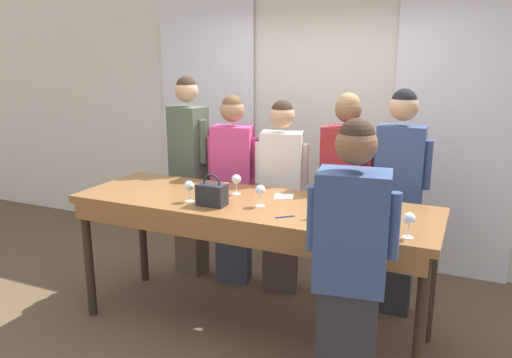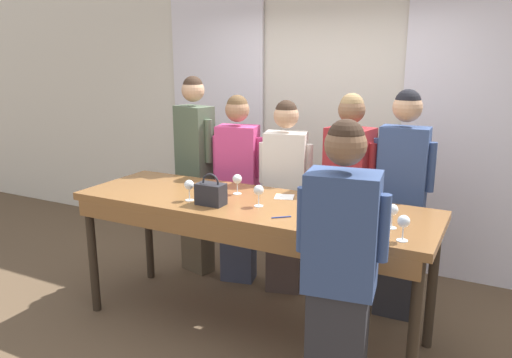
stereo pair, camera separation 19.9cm
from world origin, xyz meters
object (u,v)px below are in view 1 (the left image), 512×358
at_px(wine_glass_center_mid, 189,187).
at_px(handbag, 212,194).
at_px(wine_glass_front_left, 323,201).
at_px(guest_navy_coat, 397,197).
at_px(guest_striped_shirt, 344,197).
at_px(wine_glass_center_left, 409,220).
at_px(guest_cream_sweater, 281,194).
at_px(wine_bottle, 333,198).
at_px(wine_glass_front_right, 236,180).
at_px(host_pouring, 350,273).
at_px(wine_glass_center_right, 396,208).
at_px(guest_pink_top, 233,187).
at_px(tasting_bar, 250,215).
at_px(guest_olive_jacket, 189,172).
at_px(wine_glass_front_mid, 260,191).

bearing_deg(wine_glass_center_mid, handbag, -4.06).
distance_m(wine_glass_front_left, guest_navy_coat, 0.93).
bearing_deg(guest_striped_shirt, wine_glass_center_left, -57.84).
xyz_separation_m(guest_cream_sweater, guest_navy_coat, (0.98, 0.00, 0.09)).
xyz_separation_m(wine_bottle, wine_glass_front_right, (-0.81, 0.17, -0.00)).
height_order(wine_glass_front_left, host_pouring, host_pouring).
bearing_deg(guest_cream_sweater, wine_glass_front_left, -53.70).
bearing_deg(wine_glass_front_right, guest_navy_coat, 27.13).
distance_m(wine_glass_front_right, wine_glass_center_left, 1.40).
relative_size(wine_glass_center_mid, wine_glass_center_right, 1.00).
bearing_deg(wine_glass_center_mid, guest_navy_coat, 33.37).
height_order(wine_glass_center_mid, guest_pink_top, guest_pink_top).
relative_size(tasting_bar, handbag, 11.67).
relative_size(tasting_bar, guest_pink_top, 1.55).
bearing_deg(host_pouring, wine_glass_center_right, 75.69).
bearing_deg(guest_cream_sweater, guest_striped_shirt, 0.00).
bearing_deg(wine_glass_center_left, tasting_bar, 166.63).
bearing_deg(tasting_bar, guest_pink_top, 124.56).
bearing_deg(guest_olive_jacket, guest_pink_top, -0.00).
bearing_deg(host_pouring, wine_glass_front_mid, 143.29).
bearing_deg(guest_olive_jacket, handbag, -50.56).
xyz_separation_m(handbag, wine_glass_front_mid, (0.32, 0.12, 0.03)).
bearing_deg(wine_glass_front_mid, tasting_bar, 152.07).
bearing_deg(tasting_bar, wine_glass_front_right, 140.24).
bearing_deg(guest_olive_jacket, host_pouring, -36.53).
relative_size(wine_bottle, wine_glass_front_right, 2.02).
bearing_deg(handbag, wine_glass_center_right, 4.04).
bearing_deg(host_pouring, handbag, 157.01).
relative_size(tasting_bar, guest_cream_sweater, 1.58).
xyz_separation_m(guest_pink_top, host_pouring, (1.41, -1.38, 0.00)).
bearing_deg(wine_glass_front_left, wine_bottle, 68.99).
relative_size(wine_glass_center_right, guest_cream_sweater, 0.09).
bearing_deg(host_pouring, guest_cream_sweater, 124.21).
relative_size(tasting_bar, wine_glass_front_left, 17.24).
bearing_deg(wine_glass_center_mid, wine_glass_front_left, 2.53).
relative_size(tasting_bar, wine_glass_center_left, 17.24).
height_order(wine_glass_center_right, guest_navy_coat, guest_navy_coat).
relative_size(tasting_bar, wine_glass_front_right, 17.24).
bearing_deg(guest_cream_sweater, wine_glass_center_left, -40.23).
height_order(wine_glass_front_mid, wine_glass_front_right, same).
bearing_deg(guest_striped_shirt, wine_glass_front_mid, -117.66).
bearing_deg(tasting_bar, guest_olive_jacket, 142.77).
xyz_separation_m(handbag, guest_pink_top, (-0.29, 0.91, -0.20)).
bearing_deg(guest_cream_sweater, tasting_bar, -87.10).
xyz_separation_m(wine_glass_front_right, guest_olive_jacket, (-0.78, 0.58, -0.14)).
height_order(wine_glass_front_right, wine_glass_center_right, same).
relative_size(tasting_bar, guest_navy_coat, 1.47).
distance_m(handbag, guest_striped_shirt, 1.18).
height_order(handbag, guest_striped_shirt, guest_striped_shirt).
relative_size(wine_glass_front_right, host_pouring, 0.09).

